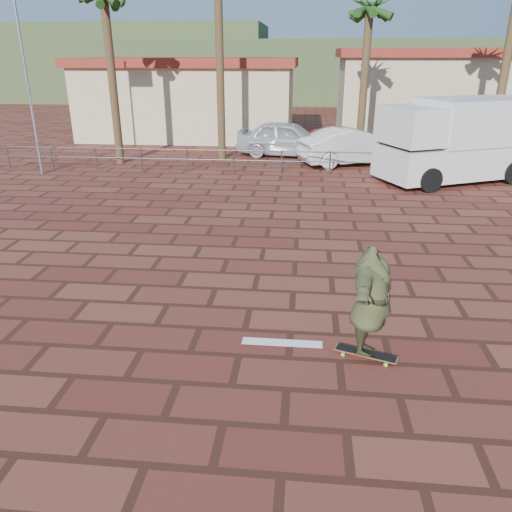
{
  "coord_description": "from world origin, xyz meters",
  "views": [
    {
      "loc": [
        0.99,
        -8.71,
        4.68
      ],
      "look_at": [
        0.04,
        0.81,
        0.8
      ],
      "focal_mm": 35.0,
      "sensor_mm": 36.0,
      "label": 1
    }
  ],
  "objects_px": {
    "skateboarder": "(371,302)",
    "campervan": "(459,139)",
    "longboard": "(366,354)",
    "car_silver": "(288,139)",
    "car_white": "(353,147)"
  },
  "relations": [
    {
      "from": "skateboarder",
      "to": "longboard",
      "type": "bearing_deg",
      "value": 0.0
    },
    {
      "from": "skateboarder",
      "to": "car_white",
      "type": "relative_size",
      "value": 0.47
    },
    {
      "from": "skateboarder",
      "to": "car_white",
      "type": "xyz_separation_m",
      "value": [
        1.01,
        15.81,
        -0.23
      ]
    },
    {
      "from": "longboard",
      "to": "skateboarder",
      "type": "distance_m",
      "value": 0.96
    },
    {
      "from": "longboard",
      "to": "campervan",
      "type": "height_order",
      "value": "campervan"
    },
    {
      "from": "longboard",
      "to": "car_white",
      "type": "distance_m",
      "value": 15.86
    },
    {
      "from": "skateboarder",
      "to": "campervan",
      "type": "xyz_separation_m",
      "value": [
        4.78,
        13.05,
        0.6
      ]
    },
    {
      "from": "longboard",
      "to": "campervan",
      "type": "distance_m",
      "value": 13.99
    },
    {
      "from": "longboard",
      "to": "car_silver",
      "type": "relative_size",
      "value": 0.21
    },
    {
      "from": "skateboarder",
      "to": "car_white",
      "type": "bearing_deg",
      "value": 6.38
    },
    {
      "from": "car_silver",
      "to": "skateboarder",
      "type": "bearing_deg",
      "value": -164.62
    },
    {
      "from": "campervan",
      "to": "longboard",
      "type": "bearing_deg",
      "value": -134.89
    },
    {
      "from": "skateboarder",
      "to": "campervan",
      "type": "distance_m",
      "value": 13.92
    },
    {
      "from": "skateboarder",
      "to": "car_silver",
      "type": "relative_size",
      "value": 0.47
    },
    {
      "from": "longboard",
      "to": "campervan",
      "type": "xyz_separation_m",
      "value": [
        4.78,
        13.05,
        1.57
      ]
    }
  ]
}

